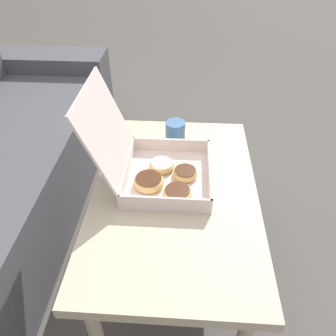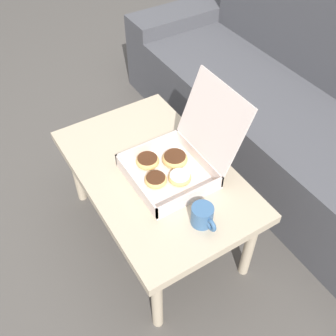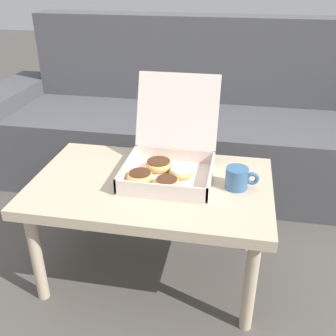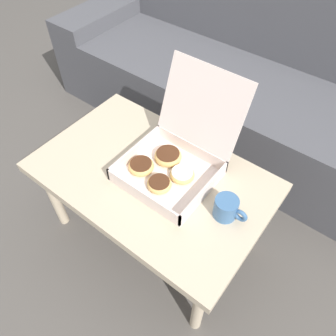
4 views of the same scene
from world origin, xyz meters
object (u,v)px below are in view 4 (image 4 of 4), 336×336
(coffee_mug, at_px, (227,208))
(coffee_table, at_px, (152,182))
(pastry_box, at_px, (173,157))
(couch, at_px, (257,88))

(coffee_mug, bearing_deg, coffee_table, -177.29)
(pastry_box, bearing_deg, coffee_table, -121.51)
(coffee_table, relative_size, coffee_mug, 7.44)
(couch, distance_m, pastry_box, 0.87)
(couch, bearing_deg, coffee_table, -90.00)
(coffee_table, height_order, pastry_box, pastry_box)
(couch, bearing_deg, coffee_mug, -70.52)
(pastry_box, distance_m, coffee_mug, 0.28)
(coffee_table, bearing_deg, coffee_mug, 2.71)
(coffee_mug, bearing_deg, couch, 109.48)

